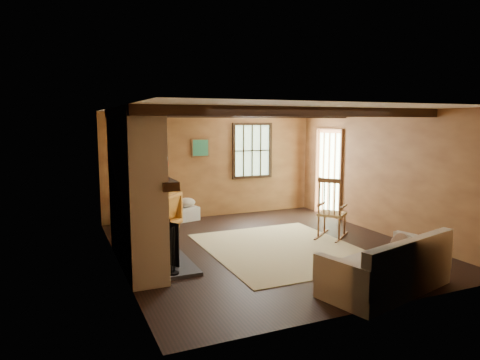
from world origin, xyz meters
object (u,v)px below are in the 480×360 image
rocking_chair (331,212)px  armchair (154,211)px  fireplace (136,194)px  laundry_basket (186,214)px  sofa (389,271)px

rocking_chair → armchair: rocking_chair is taller
fireplace → laundry_basket: fireplace is taller
sofa → armchair: armchair is taller
rocking_chair → laundry_basket: 3.27m
sofa → laundry_basket: (-1.27, 4.93, -0.12)m
fireplace → laundry_basket: (1.52, 2.55, -0.95)m
rocking_chair → armchair: (-2.96, 1.88, -0.10)m
armchair → fireplace: bearing=24.3°
sofa → laundry_basket: sofa is taller
sofa → laundry_basket: size_ratio=4.03×
laundry_basket → sofa: bearing=-75.6°
armchair → sofa: bearing=69.4°
fireplace → laundry_basket: size_ratio=4.80×
sofa → armchair: 4.83m
sofa → laundry_basket: bearing=90.0°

